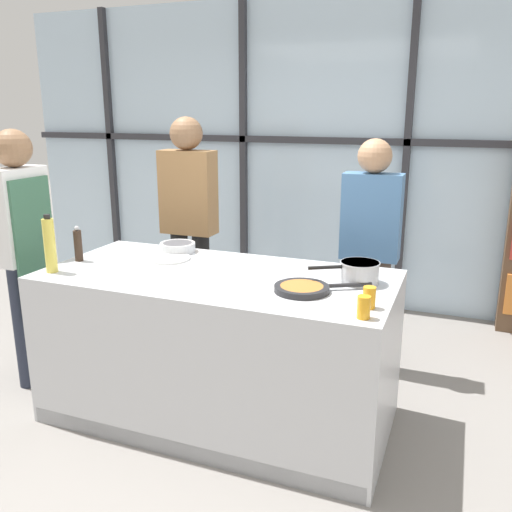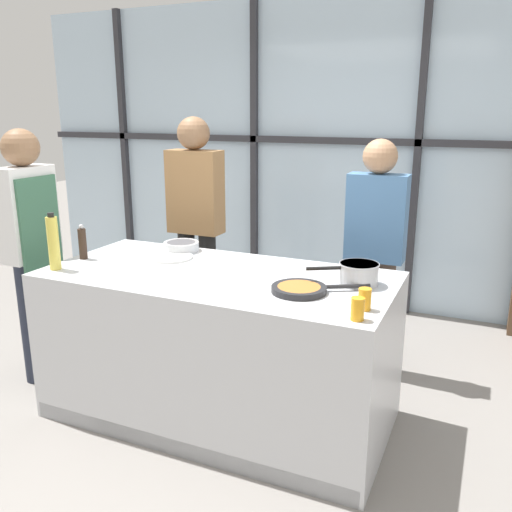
# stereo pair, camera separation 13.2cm
# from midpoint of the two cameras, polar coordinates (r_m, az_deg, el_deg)

# --- Properties ---
(ground_plane) EXTENTS (18.00, 18.00, 0.00)m
(ground_plane) POSITION_cam_midpoint_polar(r_m,az_deg,el_deg) (3.48, -2.69, -16.23)
(ground_plane) COLOR gray
(back_window_wall) EXTENTS (6.40, 0.10, 2.80)m
(back_window_wall) POSITION_cam_midpoint_polar(r_m,az_deg,el_deg) (5.13, 8.76, 10.43)
(back_window_wall) COLOR silver
(back_window_wall) RESTS_ON ground_plane
(demo_island) EXTENTS (2.01, 0.95, 0.91)m
(demo_island) POSITION_cam_midpoint_polar(r_m,az_deg,el_deg) (3.27, -2.78, -9.46)
(demo_island) COLOR silver
(demo_island) RESTS_ON ground_plane
(chef) EXTENTS (0.24, 0.38, 1.70)m
(chef) POSITION_cam_midpoint_polar(r_m,az_deg,el_deg) (3.85, -21.67, 1.70)
(chef) COLOR #232838
(chef) RESTS_ON ground_plane
(spectator_far_left) EXTENTS (0.42, 0.25, 1.77)m
(spectator_far_left) POSITION_cam_midpoint_polar(r_m,az_deg,el_deg) (4.24, -5.46, 4.31)
(spectator_far_left) COLOR black
(spectator_far_left) RESTS_ON ground_plane
(spectator_center_left) EXTENTS (0.39, 0.23, 1.63)m
(spectator_center_left) POSITION_cam_midpoint_polar(r_m,az_deg,el_deg) (3.78, 13.41, 1.41)
(spectator_center_left) COLOR #47382D
(spectator_center_left) RESTS_ON ground_plane
(frying_pan) EXTENTS (0.47, 0.33, 0.04)m
(frying_pan) POSITION_cam_midpoint_polar(r_m,az_deg,el_deg) (2.80, 6.08, -3.47)
(frying_pan) COLOR #232326
(frying_pan) RESTS_ON demo_island
(saucepan) EXTENTS (0.36, 0.26, 0.12)m
(saucepan) POSITION_cam_midpoint_polar(r_m,az_deg,el_deg) (2.95, 12.00, -1.79)
(saucepan) COLOR silver
(saucepan) RESTS_ON demo_island
(white_plate) EXTENTS (0.27, 0.27, 0.01)m
(white_plate) POSITION_cam_midpoint_polar(r_m,az_deg,el_deg) (3.44, -7.85, -0.14)
(white_plate) COLOR white
(white_plate) RESTS_ON demo_island
(mixing_bowl) EXTENTS (0.23, 0.23, 0.06)m
(mixing_bowl) POSITION_cam_midpoint_polar(r_m,az_deg,el_deg) (3.61, -6.83, 1.05)
(mixing_bowl) COLOR silver
(mixing_bowl) RESTS_ON demo_island
(oil_bottle) EXTENTS (0.07, 0.07, 0.34)m
(oil_bottle) POSITION_cam_midpoint_polar(r_m,az_deg,el_deg) (3.33, -19.49, 1.31)
(oil_bottle) COLOR #E0CC4C
(oil_bottle) RESTS_ON demo_island
(pepper_grinder) EXTENTS (0.05, 0.05, 0.22)m
(pepper_grinder) POSITION_cam_midpoint_polar(r_m,az_deg,el_deg) (3.53, -16.78, 1.31)
(pepper_grinder) COLOR #332319
(pepper_grinder) RESTS_ON demo_island
(juice_glass_near) EXTENTS (0.06, 0.06, 0.10)m
(juice_glass_near) POSITION_cam_midpoint_polar(r_m,az_deg,el_deg) (2.47, 12.16, -5.48)
(juice_glass_near) COLOR orange
(juice_glass_near) RESTS_ON demo_island
(juice_glass_far) EXTENTS (0.06, 0.06, 0.10)m
(juice_glass_far) POSITION_cam_midpoint_polar(r_m,az_deg,el_deg) (2.60, 12.81, -4.46)
(juice_glass_far) COLOR orange
(juice_glass_far) RESTS_ON demo_island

